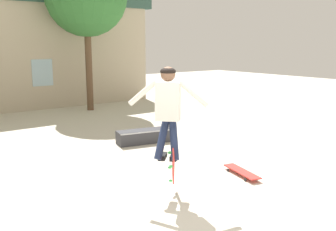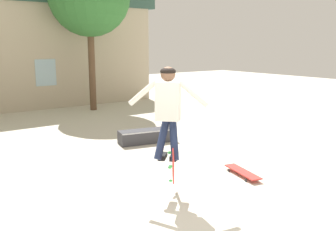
{
  "view_description": "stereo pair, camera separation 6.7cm",
  "coord_description": "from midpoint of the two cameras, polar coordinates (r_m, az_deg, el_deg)",
  "views": [
    {
      "loc": [
        -2.84,
        -3.25,
        2.23
      ],
      "look_at": [
        0.3,
        0.95,
        1.22
      ],
      "focal_mm": 40.0,
      "sensor_mm": 36.0,
      "label": 1
    },
    {
      "loc": [
        -2.79,
        -3.29,
        2.23
      ],
      "look_at": [
        0.3,
        0.95,
        1.22
      ],
      "focal_mm": 40.0,
      "sensor_mm": 36.0,
      "label": 2
    }
  ],
  "objects": [
    {
      "name": "ground_plane",
      "position": [
        4.85,
        4.33,
        -16.49
      ],
      "size": [
        40.0,
        40.0,
        0.0
      ],
      "primitive_type": "plane",
      "color": "beige"
    },
    {
      "name": "skate_ledge",
      "position": [
        8.58,
        -2.92,
        -3.14
      ],
      "size": [
        1.37,
        0.67,
        0.3
      ],
      "rotation": [
        0.0,
        0.0,
        -0.21
      ],
      "color": "#38383D",
      "rests_on": "ground_plane"
    },
    {
      "name": "skater",
      "position": [
        5.31,
        0.36,
        1.54
      ],
      "size": [
        0.87,
        0.89,
        1.35
      ],
      "rotation": [
        0.0,
        0.0,
        0.77
      ],
      "color": "silver"
    },
    {
      "name": "skateboard_flipping",
      "position": [
        5.5,
        1.13,
        -7.84
      ],
      "size": [
        0.42,
        0.56,
        0.69
      ],
      "rotation": [
        0.0,
        0.0,
        0.93
      ],
      "color": "red"
    },
    {
      "name": "skateboard_resting",
      "position": [
        6.61,
        11.58,
        -8.4
      ],
      "size": [
        0.39,
        0.87,
        0.08
      ],
      "rotation": [
        0.0,
        0.0,
        1.34
      ],
      "color": "red",
      "rests_on": "ground_plane"
    }
  ]
}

